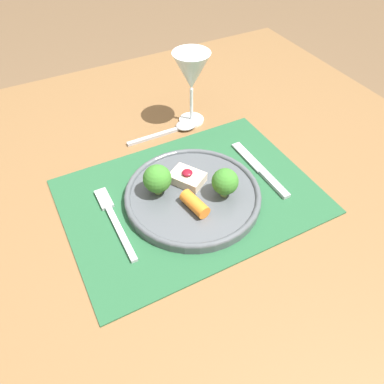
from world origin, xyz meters
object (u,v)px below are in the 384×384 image
object	(u,v)px
wine_glass_near	(191,73)
spoon	(179,128)
knife	(263,172)
dinner_plate	(191,193)
fork	(113,217)

from	to	relation	value
wine_glass_near	spoon	bearing A→B (deg)	-157.06
knife	spoon	xyz separation A→B (m)	(-0.09, 0.23, 0.00)
dinner_plate	fork	bearing A→B (deg)	171.26
knife	fork	bearing A→B (deg)	174.47
knife	wine_glass_near	size ratio (longest dim) A/B	1.09
fork	knife	size ratio (longest dim) A/B	1.00
dinner_plate	spoon	xyz separation A→B (m)	(0.08, 0.22, -0.01)
fork	spoon	bearing A→B (deg)	40.38
fork	knife	world-z (taller)	knife
knife	spoon	size ratio (longest dim) A/B	1.08
dinner_plate	fork	distance (m)	0.16
fork	wine_glass_near	xyz separation A→B (m)	(0.28, 0.22, 0.12)
fork	wine_glass_near	bearing A→B (deg)	38.06
dinner_plate	knife	xyz separation A→B (m)	(0.17, -0.00, -0.01)
knife	spoon	world-z (taller)	spoon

